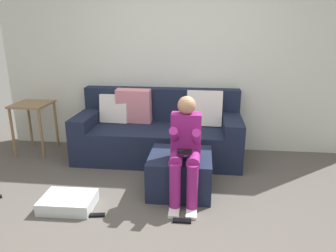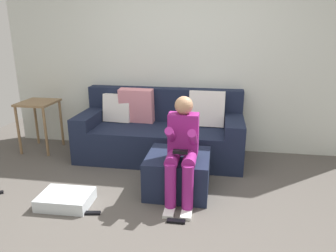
{
  "view_description": "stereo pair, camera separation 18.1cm",
  "coord_description": "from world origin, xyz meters",
  "px_view_note": "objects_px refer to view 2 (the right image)",
  "views": [
    {
      "loc": [
        0.33,
        -2.36,
        1.66
      ],
      "look_at": [
        -0.06,
        1.11,
        0.59
      ],
      "focal_mm": 33.43,
      "sensor_mm": 36.0,
      "label": 1
    },
    {
      "loc": [
        0.51,
        -2.33,
        1.66
      ],
      "look_at": [
        -0.06,
        1.11,
        0.59
      ],
      "focal_mm": 33.43,
      "sensor_mm": 36.0,
      "label": 2
    }
  ],
  "objects_px": {
    "person_seated": "(182,148)",
    "storage_bin": "(66,199)",
    "side_table": "(39,111)",
    "ottoman": "(178,173)",
    "remote_by_storage_bin": "(92,213)",
    "couch_sectional": "(161,132)",
    "remote_near_ottoman": "(176,221)"
  },
  "relations": [
    {
      "from": "person_seated",
      "to": "side_table",
      "type": "distance_m",
      "value": 2.42
    },
    {
      "from": "storage_bin",
      "to": "remote_by_storage_bin",
      "type": "distance_m",
      "value": 0.34
    },
    {
      "from": "couch_sectional",
      "to": "storage_bin",
      "type": "relative_size",
      "value": 4.3
    },
    {
      "from": "ottoman",
      "to": "remote_by_storage_bin",
      "type": "distance_m",
      "value": 0.96
    },
    {
      "from": "ottoman",
      "to": "remote_near_ottoman",
      "type": "distance_m",
      "value": 0.62
    },
    {
      "from": "remote_by_storage_bin",
      "to": "ottoman",
      "type": "bearing_deg",
      "value": 29.44
    },
    {
      "from": "person_seated",
      "to": "couch_sectional",
      "type": "bearing_deg",
      "value": 110.74
    },
    {
      "from": "remote_near_ottoman",
      "to": "remote_by_storage_bin",
      "type": "xyz_separation_m",
      "value": [
        -0.8,
        0.0,
        0.0
      ]
    },
    {
      "from": "couch_sectional",
      "to": "side_table",
      "type": "distance_m",
      "value": 1.75
    },
    {
      "from": "remote_by_storage_bin",
      "to": "storage_bin",
      "type": "bearing_deg",
      "value": 150.76
    },
    {
      "from": "storage_bin",
      "to": "side_table",
      "type": "height_order",
      "value": "side_table"
    },
    {
      "from": "side_table",
      "to": "remote_by_storage_bin",
      "type": "xyz_separation_m",
      "value": [
        1.36,
        -1.48,
        -0.56
      ]
    },
    {
      "from": "couch_sectional",
      "to": "remote_by_storage_bin",
      "type": "xyz_separation_m",
      "value": [
        -0.37,
        -1.52,
        -0.33
      ]
    },
    {
      "from": "person_seated",
      "to": "storage_bin",
      "type": "relative_size",
      "value": 2.1
    },
    {
      "from": "ottoman",
      "to": "storage_bin",
      "type": "height_order",
      "value": "ottoman"
    },
    {
      "from": "person_seated",
      "to": "remote_near_ottoman",
      "type": "xyz_separation_m",
      "value": [
        0.0,
        -0.4,
        -0.56
      ]
    },
    {
      "from": "couch_sectional",
      "to": "person_seated",
      "type": "xyz_separation_m",
      "value": [
        0.42,
        -1.12,
        0.23
      ]
    },
    {
      "from": "couch_sectional",
      "to": "person_seated",
      "type": "height_order",
      "value": "person_seated"
    },
    {
      "from": "side_table",
      "to": "remote_near_ottoman",
      "type": "distance_m",
      "value": 2.68
    },
    {
      "from": "couch_sectional",
      "to": "storage_bin",
      "type": "distance_m",
      "value": 1.59
    },
    {
      "from": "couch_sectional",
      "to": "storage_bin",
      "type": "xyz_separation_m",
      "value": [
        -0.69,
        -1.4,
        -0.28
      ]
    },
    {
      "from": "ottoman",
      "to": "person_seated",
      "type": "xyz_separation_m",
      "value": [
        0.06,
        -0.19,
        0.36
      ]
    },
    {
      "from": "person_seated",
      "to": "remote_by_storage_bin",
      "type": "height_order",
      "value": "person_seated"
    },
    {
      "from": "couch_sectional",
      "to": "person_seated",
      "type": "relative_size",
      "value": 2.04
    },
    {
      "from": "person_seated",
      "to": "side_table",
      "type": "relative_size",
      "value": 1.49
    },
    {
      "from": "person_seated",
      "to": "storage_bin",
      "type": "distance_m",
      "value": 1.26
    },
    {
      "from": "person_seated",
      "to": "remote_near_ottoman",
      "type": "height_order",
      "value": "person_seated"
    },
    {
      "from": "remote_near_ottoman",
      "to": "remote_by_storage_bin",
      "type": "distance_m",
      "value": 0.8
    },
    {
      "from": "couch_sectional",
      "to": "person_seated",
      "type": "distance_m",
      "value": 1.22
    },
    {
      "from": "person_seated",
      "to": "side_table",
      "type": "bearing_deg",
      "value": 153.34
    },
    {
      "from": "side_table",
      "to": "remote_by_storage_bin",
      "type": "bearing_deg",
      "value": -47.4
    },
    {
      "from": "ottoman",
      "to": "storage_bin",
      "type": "xyz_separation_m",
      "value": [
        -1.05,
        -0.47,
        -0.14
      ]
    }
  ]
}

